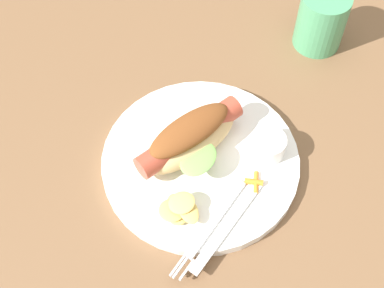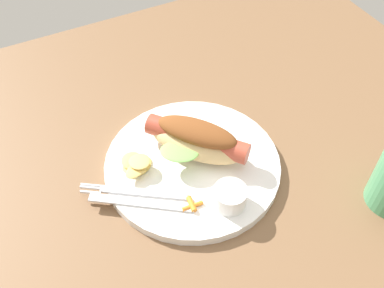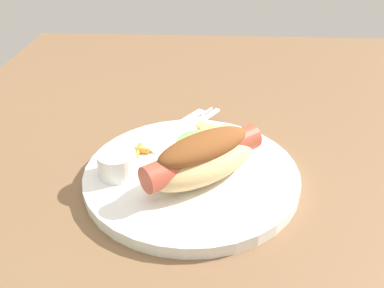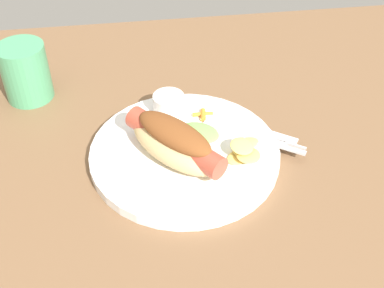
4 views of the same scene
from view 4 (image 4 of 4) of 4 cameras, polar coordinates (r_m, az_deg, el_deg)
ground_plane at (r=76.56cm, az=2.23°, el=-2.56°), size 120.00×90.00×1.80cm
plate at (r=76.09cm, az=-0.82°, el=-1.10°), size 28.14×28.14×1.60cm
hot_dog at (r=72.39cm, az=-1.93°, el=0.35°), size 14.91×16.05×6.17cm
sauce_ramekin at (r=81.69cm, az=-2.61°, el=4.48°), size 4.98×4.98×3.14cm
fork at (r=78.05cm, az=6.63°, el=0.85°), size 14.40×10.04×0.40cm
knife at (r=79.67cm, az=6.23°, el=1.86°), size 13.89×10.12×0.36cm
chips_pile at (r=74.06cm, az=5.86°, el=-0.84°), size 6.14×5.76×2.35cm
carrot_garnish at (r=81.38cm, az=1.18°, el=3.29°), size 3.27×2.61×0.83cm
drinking_cup at (r=90.29cm, az=-18.07°, el=7.62°), size 7.86×7.86×9.79cm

